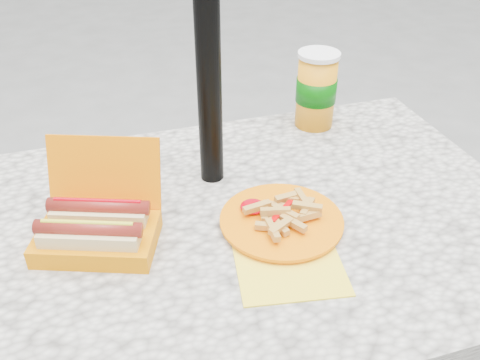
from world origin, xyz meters
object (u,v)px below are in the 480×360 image
object	(u,v)px
fries_plate	(282,223)
hotdog_box	(97,227)
umbrella_pole	(207,18)
soda_cup	(316,90)

from	to	relation	value
fries_plate	hotdog_box	bearing A→B (deg)	170.29
umbrella_pole	hotdog_box	world-z (taller)	umbrella_pole
umbrella_pole	hotdog_box	distance (m)	0.43
umbrella_pole	hotdog_box	xyz separation A→B (m)	(-0.26, -0.15, -0.31)
umbrella_pole	soda_cup	bearing A→B (deg)	27.11
hotdog_box	fries_plate	distance (m)	0.34
hotdog_box	soda_cup	size ratio (longest dim) A/B	1.37
umbrella_pole	soda_cup	size ratio (longest dim) A/B	11.40
umbrella_pole	fries_plate	xyz separation A→B (m)	(0.08, -0.21, -0.34)
hotdog_box	fries_plate	size ratio (longest dim) A/B	0.80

